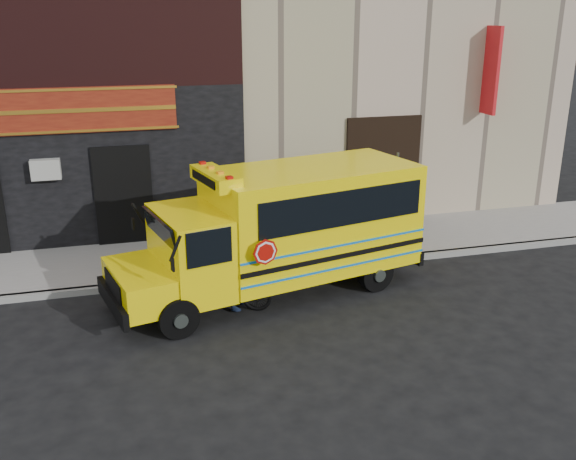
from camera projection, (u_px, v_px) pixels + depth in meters
The scene contains 8 objects.
ground at pixel (300, 323), 12.86m from camera, with size 120.00×120.00×0.00m, color black.
curb at pixel (270, 272), 15.21m from camera, with size 40.00×0.20×0.15m, color gray.
sidewalk at pixel (256, 250), 16.58m from camera, with size 40.00×3.00×0.15m, color gray.
building at pixel (209, 4), 20.40m from camera, with size 20.00×10.70×12.00m.
school_bus at pixel (285, 226), 13.91m from camera, with size 7.20×3.65×2.92m.
sign_pole at pixel (396, 204), 15.27m from camera, with size 0.11×0.24×2.81m.
bicycle at pixel (232, 287), 13.31m from camera, with size 0.48×1.70×1.02m, color black.
cyclist at pixel (237, 268), 13.18m from camera, with size 0.68×0.44×1.86m, color black.
Camera 1 is at (-3.23, -11.09, 5.96)m, focal length 40.00 mm.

